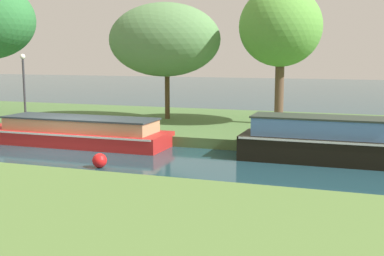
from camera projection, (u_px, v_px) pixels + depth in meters
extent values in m
plane|color=#1D3F48|center=(66.00, 150.00, 18.47)|extent=(120.00, 120.00, 0.00)
cube|color=#4D703A|center=(143.00, 121.00, 24.99)|extent=(72.00, 10.00, 0.40)
cube|color=red|center=(72.00, 137.00, 19.72)|extent=(8.07, 2.16, 0.57)
cube|color=white|center=(71.00, 131.00, 19.68)|extent=(7.91, 2.19, 0.07)
cube|color=tan|center=(80.00, 125.00, 19.51)|extent=(6.21, 1.64, 0.48)
cube|color=#2C363B|center=(80.00, 118.00, 19.47)|extent=(6.31, 1.73, 0.06)
cube|color=black|center=(337.00, 149.00, 16.40)|extent=(6.42, 1.88, 0.84)
cube|color=silver|center=(337.00, 138.00, 16.34)|extent=(6.29, 1.91, 0.07)
cube|color=#5A8AC9|center=(321.00, 127.00, 16.47)|extent=(4.48, 1.43, 0.61)
cube|color=#2C362D|center=(321.00, 117.00, 16.42)|extent=(4.58, 1.50, 0.06)
cylinder|color=#4F3A24|center=(167.00, 90.00, 24.30)|extent=(0.24, 0.24, 2.90)
ellipsoid|color=#5B8950|center=(164.00, 40.00, 23.57)|extent=(5.57, 3.86, 3.53)
cylinder|color=brown|center=(279.00, 87.00, 22.35)|extent=(0.41, 0.41, 3.42)
ellipsoid|color=#599B3C|center=(281.00, 27.00, 21.88)|extent=(3.68, 4.39, 3.55)
cylinder|color=#333338|center=(24.00, 92.00, 22.43)|extent=(0.10, 0.10, 2.96)
sphere|color=white|center=(23.00, 57.00, 22.19)|extent=(0.24, 0.24, 0.24)
sphere|color=red|center=(100.00, 161.00, 15.57)|extent=(0.47, 0.47, 0.47)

